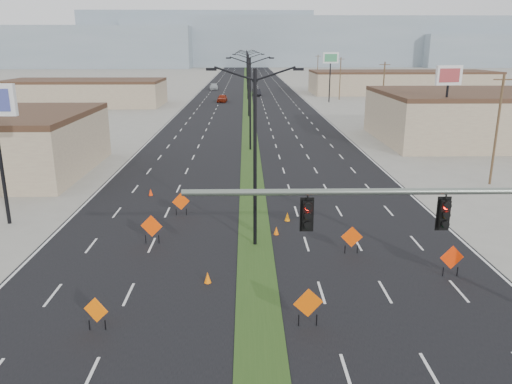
{
  "coord_description": "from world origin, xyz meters",
  "views": [
    {
      "loc": [
        -0.51,
        -15.03,
        11.07
      ],
      "look_at": [
        0.06,
        12.0,
        3.2
      ],
      "focal_mm": 35.0,
      "sensor_mm": 36.0,
      "label": 1
    }
  ],
  "objects_px": {
    "streetlight_0": "(255,154)",
    "cone_2": "(287,217)",
    "construction_sign_4": "(352,238)",
    "cone_1": "(208,278)",
    "construction_sign_3": "(308,304)",
    "streetlight_2": "(249,83)",
    "streetlight_4": "(247,69)",
    "car_mid": "(256,92)",
    "construction_sign_0": "(96,311)",
    "cone_3": "(151,192)",
    "car_left": "(222,98)",
    "streetlight_5": "(247,65)",
    "cone_0": "(276,231)",
    "pole_sign_east_far": "(331,61)",
    "construction_sign_1": "(152,227)",
    "streetlight_6": "(247,63)",
    "streetlight_1": "(250,101)",
    "construction_sign_5": "(452,259)",
    "construction_sign_2": "(181,202)",
    "signal_mast": "(493,225)",
    "pole_sign_east_near": "(448,82)",
    "streetlight_3": "(248,74)"
  },
  "relations": [
    {
      "from": "streetlight_0",
      "to": "cone_2",
      "type": "height_order",
      "value": "streetlight_0"
    },
    {
      "from": "streetlight_4",
      "to": "car_mid",
      "type": "distance_m",
      "value": 20.11
    },
    {
      "from": "streetlight_0",
      "to": "streetlight_3",
      "type": "relative_size",
      "value": 1.0
    },
    {
      "from": "cone_1",
      "to": "cone_2",
      "type": "bearing_deg",
      "value": 62.71
    },
    {
      "from": "car_left",
      "to": "construction_sign_2",
      "type": "relative_size",
      "value": 2.95
    },
    {
      "from": "construction_sign_2",
      "to": "construction_sign_4",
      "type": "xyz_separation_m",
      "value": [
        10.28,
        -6.8,
        0.01
      ]
    },
    {
      "from": "streetlight_2",
      "to": "construction_sign_1",
      "type": "distance_m",
      "value": 56.2
    },
    {
      "from": "signal_mast",
      "to": "construction_sign_2",
      "type": "height_order",
      "value": "signal_mast"
    },
    {
      "from": "streetlight_5",
      "to": "cone_0",
      "type": "bearing_deg",
      "value": -89.45
    },
    {
      "from": "streetlight_1",
      "to": "pole_sign_east_near",
      "type": "relative_size",
      "value": 1.08
    },
    {
      "from": "streetlight_3",
      "to": "construction_sign_0",
      "type": "relative_size",
      "value": 6.83
    },
    {
      "from": "construction_sign_5",
      "to": "streetlight_2",
      "type": "bearing_deg",
      "value": 93.2
    },
    {
      "from": "car_mid",
      "to": "construction_sign_4",
      "type": "distance_m",
      "value": 93.99
    },
    {
      "from": "car_left",
      "to": "cone_1",
      "type": "distance_m",
      "value": 83.5
    },
    {
      "from": "signal_mast",
      "to": "streetlight_1",
      "type": "distance_m",
      "value": 38.96
    },
    {
      "from": "cone_0",
      "to": "pole_sign_east_far",
      "type": "xyz_separation_m",
      "value": [
        15.6,
        76.26,
        7.98
      ]
    },
    {
      "from": "construction_sign_3",
      "to": "cone_0",
      "type": "bearing_deg",
      "value": 83.07
    },
    {
      "from": "streetlight_2",
      "to": "cone_3",
      "type": "distance_m",
      "value": 46.79
    },
    {
      "from": "construction_sign_3",
      "to": "streetlight_2",
      "type": "bearing_deg",
      "value": 81.16
    },
    {
      "from": "streetlight_2",
      "to": "construction_sign_3",
      "type": "distance_m",
      "value": 65.04
    },
    {
      "from": "construction_sign_5",
      "to": "cone_1",
      "type": "relative_size",
      "value": 2.84
    },
    {
      "from": "signal_mast",
      "to": "construction_sign_0",
      "type": "distance_m",
      "value": 15.67
    },
    {
      "from": "cone_0",
      "to": "car_mid",
      "type": "bearing_deg",
      "value": 89.52
    },
    {
      "from": "car_left",
      "to": "cone_1",
      "type": "relative_size",
      "value": 7.98
    },
    {
      "from": "streetlight_2",
      "to": "construction_sign_5",
      "type": "distance_m",
      "value": 61.32
    },
    {
      "from": "cone_0",
      "to": "construction_sign_5",
      "type": "bearing_deg",
      "value": -35.47
    },
    {
      "from": "streetlight_0",
      "to": "construction_sign_2",
      "type": "bearing_deg",
      "value": 132.48
    },
    {
      "from": "streetlight_5",
      "to": "cone_2",
      "type": "relative_size",
      "value": 16.7
    },
    {
      "from": "streetlight_5",
      "to": "pole_sign_east_far",
      "type": "height_order",
      "value": "pole_sign_east_far"
    },
    {
      "from": "streetlight_2",
      "to": "cone_1",
      "type": "relative_size",
      "value": 17.24
    },
    {
      "from": "construction_sign_4",
      "to": "cone_1",
      "type": "bearing_deg",
      "value": -153.1
    },
    {
      "from": "streetlight_0",
      "to": "pole_sign_east_far",
      "type": "height_order",
      "value": "pole_sign_east_far"
    },
    {
      "from": "streetlight_5",
      "to": "construction_sign_3",
      "type": "height_order",
      "value": "streetlight_5"
    },
    {
      "from": "car_left",
      "to": "cone_0",
      "type": "bearing_deg",
      "value": -81.1
    },
    {
      "from": "car_mid",
      "to": "cone_1",
      "type": "height_order",
      "value": "car_mid"
    },
    {
      "from": "car_mid",
      "to": "pole_sign_east_near",
      "type": "bearing_deg",
      "value": -79.87
    },
    {
      "from": "car_mid",
      "to": "pole_sign_east_far",
      "type": "relative_size",
      "value": 0.48
    },
    {
      "from": "construction_sign_0",
      "to": "construction_sign_4",
      "type": "xyz_separation_m",
      "value": [
        11.91,
        7.6,
        0.08
      ]
    },
    {
      "from": "signal_mast",
      "to": "construction_sign_1",
      "type": "relative_size",
      "value": 9.32
    },
    {
      "from": "streetlight_4",
      "to": "construction_sign_1",
      "type": "distance_m",
      "value": 111.95
    },
    {
      "from": "streetlight_2",
      "to": "cone_3",
      "type": "xyz_separation_m",
      "value": [
        -7.9,
        -45.84,
        -5.14
      ]
    },
    {
      "from": "streetlight_1",
      "to": "cone_2",
      "type": "relative_size",
      "value": 16.7
    },
    {
      "from": "streetlight_6",
      "to": "construction_sign_3",
      "type": "bearing_deg",
      "value": -89.35
    },
    {
      "from": "streetlight_1",
      "to": "cone_1",
      "type": "xyz_separation_m",
      "value": [
        -2.4,
        -32.87,
        -5.13
      ]
    },
    {
      "from": "streetlight_2",
      "to": "cone_2",
      "type": "relative_size",
      "value": 16.7
    },
    {
      "from": "streetlight_3",
      "to": "construction_sign_1",
      "type": "relative_size",
      "value": 5.73
    },
    {
      "from": "streetlight_0",
      "to": "cone_1",
      "type": "bearing_deg",
      "value": -116.28
    },
    {
      "from": "construction_sign_1",
      "to": "cone_0",
      "type": "distance_m",
      "value": 7.49
    },
    {
      "from": "construction_sign_5",
      "to": "signal_mast",
      "type": "bearing_deg",
      "value": -107.51
    },
    {
      "from": "streetlight_4",
      "to": "construction_sign_0",
      "type": "distance_m",
      "value": 121.26
    }
  ]
}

